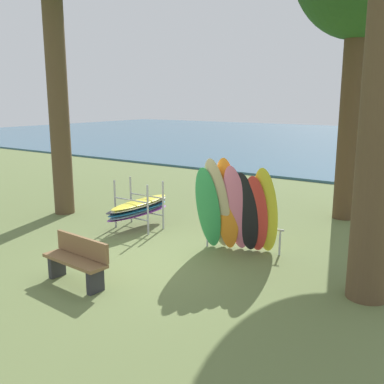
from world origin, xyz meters
name	(u,v)px	position (x,y,z in m)	size (l,w,h in m)	color
ground_plane	(158,259)	(0.00, 0.00, 0.00)	(80.00, 80.00, 0.00)	olive
leaning_board_pile	(236,210)	(1.17, 1.18, 0.99)	(1.85, 1.32, 2.15)	#339E56
board_storage_rack	(139,207)	(-1.84, 1.50, 0.55)	(1.15, 2.12, 1.25)	#9EA0A5
park_bench	(77,259)	(-0.44, -1.76, 0.45)	(1.43, 0.51, 0.85)	#2D2D33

